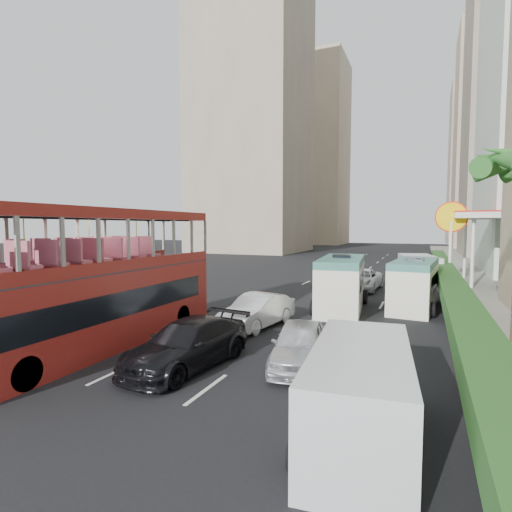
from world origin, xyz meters
The scene contains 18 objects.
ground_plane centered at (0.00, 0.00, 0.00)m, with size 200.00×200.00×0.00m, color black.
double_decker_bus centered at (-6.00, 0.00, 2.53)m, with size 2.50×11.00×5.06m, color maroon.
car_silver_lane_a centered at (-1.76, 4.75, 0.00)m, with size 1.53×4.38×1.44m, color silver.
car_silver_lane_b centered at (1.39, 0.75, 0.00)m, with size 1.66×4.14×1.41m, color silver.
car_black centered at (-1.86, -0.69, 0.00)m, with size 2.02×4.97×1.44m, color black.
van_asset centered at (0.87, 17.13, 0.00)m, with size 2.41×5.23×1.45m, color silver.
minibus_near centered at (0.91, 10.00, 1.39)m, with size 2.09×6.27×2.78m, color silver.
minibus_far centered at (4.48, 11.77, 1.31)m, with size 1.97×5.92×2.62m, color silver.
panel_van_near centered at (3.81, -2.99, 0.97)m, with size 1.93×4.83×1.93m, color silver.
panel_van_far centered at (4.55, 21.02, 1.12)m, with size 2.24×5.61×2.24m, color silver.
sidewalk centered at (9.00, 25.00, 0.09)m, with size 6.00×120.00×0.18m, color #99968C.
kerb_wall centered at (6.20, 14.00, 0.68)m, with size 0.30×44.00×1.00m, color silver.
hedge centered at (6.20, 14.00, 1.53)m, with size 1.10×44.00×0.70m, color #2D6626.
shell_station centered at (10.00, 23.00, 2.75)m, with size 6.50×8.00×5.50m, color silver.
tower_far_a centered at (17.00, 82.00, 22.00)m, with size 14.00×14.00×44.00m, color tan.
tower_far_b centered at (17.00, 104.00, 20.00)m, with size 14.00×14.00×40.00m, color #A2927F.
tower_left_a centered at (-24.00, 55.00, 26.00)m, with size 18.00×18.00×52.00m, color #A2927F.
tower_left_b centered at (-22.00, 90.00, 23.00)m, with size 16.00×16.00×46.00m, color tan.
Camera 1 is at (4.95, -11.19, 4.42)m, focal length 28.00 mm.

